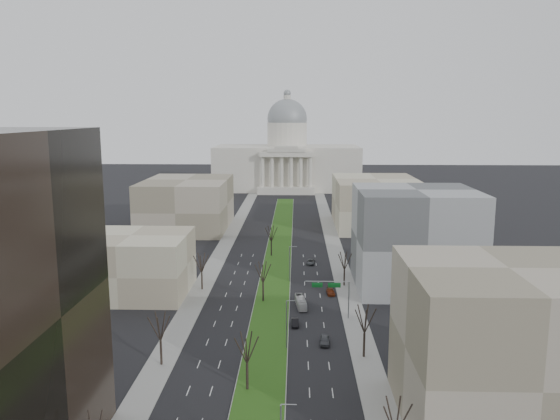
% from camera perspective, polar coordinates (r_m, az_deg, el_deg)
% --- Properties ---
extents(ground, '(600.00, 600.00, 0.00)m').
position_cam_1_polar(ground, '(162.70, -0.20, -4.84)').
color(ground, black).
rests_on(ground, ground).
extents(median, '(8.00, 222.03, 0.20)m').
position_cam_1_polar(median, '(161.69, -0.22, -4.90)').
color(median, '#999993').
rests_on(median, ground).
extents(sidewalk_left, '(5.00, 330.00, 0.15)m').
position_cam_1_polar(sidewalk_left, '(140.44, -7.77, -7.32)').
color(sidewalk_left, gray).
rests_on(sidewalk_left, ground).
extents(sidewalk_right, '(5.00, 330.00, 0.15)m').
position_cam_1_polar(sidewalk_right, '(139.10, 6.73, -7.47)').
color(sidewalk_right, gray).
rests_on(sidewalk_right, ground).
extents(capitol, '(80.00, 46.00, 55.00)m').
position_cam_1_polar(capitol, '(307.87, 0.74, 5.27)').
color(capitol, beige).
rests_on(capitol, ground).
extents(building_beige_left, '(26.00, 22.00, 14.00)m').
position_cam_1_polar(building_beige_left, '(132.66, -15.20, -5.51)').
color(building_beige_left, tan).
rests_on(building_beige_left, ground).
extents(building_tan_right, '(26.00, 24.00, 22.00)m').
position_cam_1_polar(building_tan_right, '(80.57, 22.28, -13.15)').
color(building_tan_right, gray).
rests_on(building_tan_right, ground).
extents(building_grey_right, '(28.00, 26.00, 24.00)m').
position_cam_1_polar(building_grey_right, '(135.61, 13.91, -2.94)').
color(building_grey_right, '#5C5E60').
rests_on(building_grey_right, ground).
extents(building_far_left, '(30.00, 40.00, 18.00)m').
position_cam_1_polar(building_far_left, '(203.90, -9.70, 0.63)').
color(building_far_left, gray).
rests_on(building_far_left, ground).
extents(building_far_right, '(30.00, 40.00, 18.00)m').
position_cam_1_polar(building_far_right, '(206.94, 9.95, 0.76)').
color(building_far_right, tan).
rests_on(building_far_right, ground).
extents(tree_left_mid, '(5.40, 5.40, 9.72)m').
position_cam_1_polar(tree_left_mid, '(94.68, -12.43, -11.72)').
color(tree_left_mid, black).
rests_on(tree_left_mid, ground).
extents(tree_left_far, '(5.28, 5.28, 9.50)m').
position_cam_1_polar(tree_left_far, '(131.88, -8.21, -5.42)').
color(tree_left_far, black).
rests_on(tree_left_far, ground).
extents(tree_right_near, '(5.16, 5.16, 9.29)m').
position_cam_1_polar(tree_right_near, '(69.76, 12.04, -20.32)').
color(tree_right_near, black).
rests_on(tree_right_near, ground).
extents(tree_right_mid, '(5.52, 5.52, 9.94)m').
position_cam_1_polar(tree_right_mid, '(96.36, 8.86, -11.11)').
color(tree_right_mid, black).
rests_on(tree_right_mid, ground).
extents(tree_right_far, '(5.04, 5.04, 9.07)m').
position_cam_1_polar(tree_right_far, '(134.40, 6.77, -5.23)').
color(tree_right_far, black).
rests_on(tree_right_far, ground).
extents(tree_median_a, '(5.40, 5.40, 9.72)m').
position_cam_1_polar(tree_median_a, '(84.92, -3.48, -14.11)').
color(tree_median_a, black).
rests_on(tree_median_a, ground).
extents(tree_median_b, '(5.40, 5.40, 9.72)m').
position_cam_1_polar(tree_median_b, '(122.42, -1.78, -6.46)').
color(tree_median_b, black).
rests_on(tree_median_b, ground).
extents(tree_median_c, '(5.40, 5.40, 9.72)m').
position_cam_1_polar(tree_median_c, '(161.13, -0.92, -2.43)').
color(tree_median_c, black).
rests_on(tree_median_c, ground).
extents(streetlamp_median_b, '(1.90, 0.20, 9.16)m').
position_cam_1_polar(streetlamp_median_b, '(99.29, 0.72, -11.79)').
color(streetlamp_median_b, gray).
rests_on(streetlamp_median_b, ground).
extents(streetlamp_median_c, '(1.90, 0.20, 9.16)m').
position_cam_1_polar(streetlamp_median_c, '(137.23, 1.02, -5.58)').
color(streetlamp_median_c, gray).
rests_on(streetlamp_median_c, ground).
extents(mast_arm_signs, '(9.12, 0.24, 8.09)m').
position_cam_1_polar(mast_arm_signs, '(113.24, 5.84, -8.35)').
color(mast_arm_signs, gray).
rests_on(mast_arm_signs, ground).
extents(car_grey_near, '(2.03, 4.52, 1.51)m').
position_cam_1_polar(car_grey_near, '(103.15, 4.70, -13.40)').
color(car_grey_near, '#484A4F').
rests_on(car_grey_near, ground).
extents(car_black, '(1.54, 4.08, 1.33)m').
position_cam_1_polar(car_black, '(111.12, 1.57, -11.66)').
color(car_black, black).
rests_on(car_black, ground).
extents(car_red, '(2.00, 4.48, 1.28)m').
position_cam_1_polar(car_red, '(129.68, 5.31, -8.49)').
color(car_red, '#64240D').
rests_on(car_red, ground).
extents(car_grey_far, '(2.70, 4.83, 1.27)m').
position_cam_1_polar(car_grey_far, '(154.28, 3.24, -5.44)').
color(car_grey_far, '#464A4E').
rests_on(car_grey_far, ground).
extents(box_van, '(2.72, 7.89, 2.15)m').
position_cam_1_polar(box_van, '(121.03, 2.19, -9.60)').
color(box_van, silver).
rests_on(box_van, ground).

